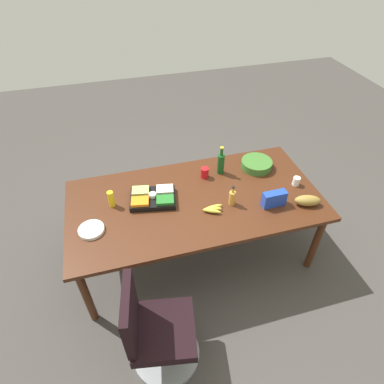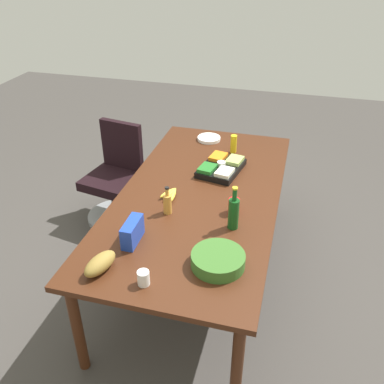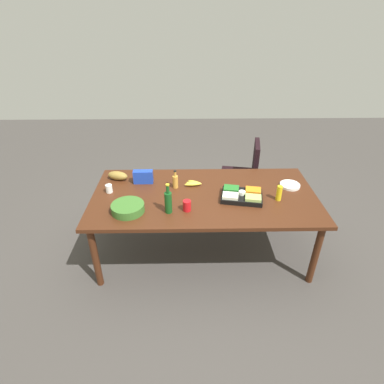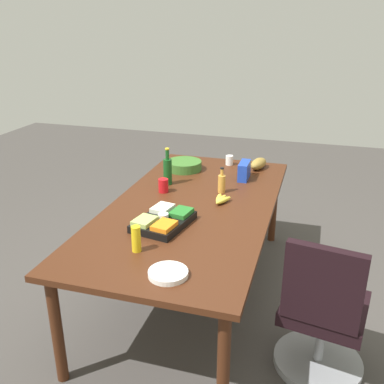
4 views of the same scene
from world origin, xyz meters
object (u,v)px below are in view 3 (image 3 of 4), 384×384
(conference_table, at_px, (204,199))
(paper_plate_stack, at_px, (290,185))
(bread_loaf, at_px, (118,176))
(mustard_bottle, at_px, (279,193))
(office_chair, at_px, (241,182))
(banana_bunch, at_px, (193,183))
(paper_cup, at_px, (109,189))
(salad_bowl, at_px, (128,208))
(dressing_bottle, at_px, (175,181))
(red_solo_cup, at_px, (187,206))
(chip_bag_blue, at_px, (143,177))
(wine_bottle, at_px, (168,202))
(veggie_tray, at_px, (242,195))

(conference_table, bearing_deg, paper_plate_stack, -170.95)
(bread_loaf, relative_size, mustard_bottle, 1.47)
(office_chair, height_order, banana_bunch, office_chair)
(banana_bunch, distance_m, paper_cup, 0.92)
(salad_bowl, relative_size, mustard_bottle, 1.97)
(dressing_bottle, height_order, salad_bowl, dressing_bottle)
(office_chair, relative_size, red_solo_cup, 8.79)
(office_chair, distance_m, paper_cup, 1.92)
(office_chair, relative_size, salad_bowl, 2.99)
(banana_bunch, xyz_separation_m, chip_bag_blue, (0.57, -0.07, 0.05))
(office_chair, height_order, red_solo_cup, office_chair)
(banana_bunch, bearing_deg, salad_bowl, 37.66)
(bread_loaf, bearing_deg, salad_bowl, 108.55)
(wine_bottle, relative_size, red_solo_cup, 2.86)
(veggie_tray, bearing_deg, wine_bottle, 17.46)
(dressing_bottle, distance_m, paper_plate_stack, 1.28)
(bread_loaf, xyz_separation_m, red_solo_cup, (-0.80, 0.65, 0.01))
(office_chair, relative_size, wine_bottle, 3.07)
(bread_loaf, bearing_deg, paper_plate_stack, 174.25)
(dressing_bottle, bearing_deg, veggie_tray, 161.05)
(office_chair, relative_size, bread_loaf, 4.03)
(chip_bag_blue, bearing_deg, paper_plate_stack, 175.95)
(chip_bag_blue, relative_size, salad_bowl, 0.68)
(chip_bag_blue, relative_size, paper_plate_stack, 1.00)
(veggie_tray, bearing_deg, bread_loaf, -17.61)
(bread_loaf, bearing_deg, mustard_bottle, 164.99)
(veggie_tray, distance_m, wine_bottle, 0.79)
(bread_loaf, relative_size, red_solo_cup, 2.18)
(office_chair, relative_size, banana_bunch, 4.81)
(office_chair, bearing_deg, conference_table, 59.58)
(veggie_tray, height_order, mustard_bottle, mustard_bottle)
(veggie_tray, relative_size, dressing_bottle, 2.23)
(veggie_tray, height_order, paper_cup, paper_cup)
(paper_cup, height_order, red_solo_cup, red_solo_cup)
(chip_bag_blue, bearing_deg, dressing_bottle, 162.56)
(paper_cup, xyz_separation_m, dressing_bottle, (-0.71, -0.09, 0.04))
(red_solo_cup, bearing_deg, chip_bag_blue, -48.92)
(paper_plate_stack, bearing_deg, banana_bunch, -2.38)
(conference_table, relative_size, paper_plate_stack, 10.87)
(office_chair, bearing_deg, chip_bag_blue, 29.90)
(dressing_bottle, height_order, mustard_bottle, dressing_bottle)
(banana_bunch, xyz_separation_m, red_solo_cup, (0.07, 0.49, 0.03))
(red_solo_cup, xyz_separation_m, mustard_bottle, (-0.95, -0.18, 0.03))
(dressing_bottle, bearing_deg, salad_bowl, 45.52)
(veggie_tray, xyz_separation_m, dressing_bottle, (0.70, -0.24, 0.04))
(red_solo_cup, bearing_deg, office_chair, -120.83)
(mustard_bottle, bearing_deg, veggie_tray, -5.10)
(conference_table, distance_m, paper_cup, 1.03)
(office_chair, distance_m, red_solo_cup, 1.57)
(wine_bottle, xyz_separation_m, chip_bag_blue, (0.31, -0.59, -0.05))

